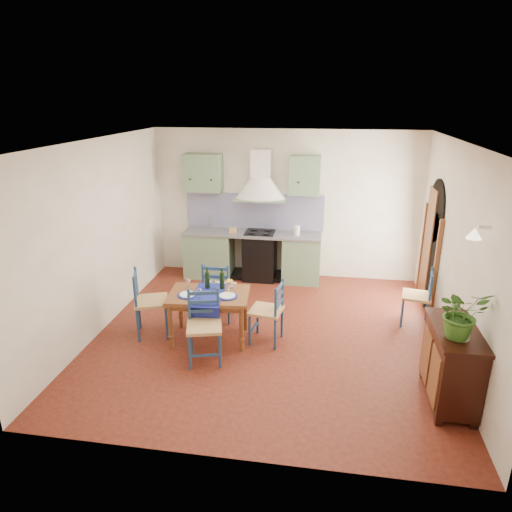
% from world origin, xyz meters
% --- Properties ---
extents(floor, '(5.00, 5.00, 0.00)m').
position_xyz_m(floor, '(0.00, 0.00, 0.00)').
color(floor, '#43180E').
rests_on(floor, ground).
extents(back_wall, '(5.00, 0.96, 2.80)m').
position_xyz_m(back_wall, '(-0.47, 2.29, 1.05)').
color(back_wall, white).
rests_on(back_wall, ground).
extents(right_wall, '(0.26, 5.00, 2.80)m').
position_xyz_m(right_wall, '(2.50, 0.28, 1.34)').
color(right_wall, white).
rests_on(right_wall, ground).
extents(left_wall, '(0.04, 5.00, 2.80)m').
position_xyz_m(left_wall, '(-2.50, 0.00, 1.40)').
color(left_wall, white).
rests_on(left_wall, ground).
extents(ceiling, '(5.00, 5.00, 0.01)m').
position_xyz_m(ceiling, '(0.00, 0.00, 2.80)').
color(ceiling, silver).
rests_on(ceiling, back_wall).
extents(dining_table, '(1.18, 0.91, 1.03)m').
position_xyz_m(dining_table, '(-0.81, -0.25, 0.63)').
color(dining_table, brown).
rests_on(dining_table, ground).
extents(chair_near, '(0.55, 0.55, 0.97)m').
position_xyz_m(chair_near, '(-0.74, -0.79, 0.50)').
color(chair_near, navy).
rests_on(chair_near, ground).
extents(chair_far, '(0.47, 0.47, 0.98)m').
position_xyz_m(chair_far, '(-0.83, 0.39, 0.51)').
color(chair_far, navy).
rests_on(chair_far, ground).
extents(chair_left, '(0.60, 0.60, 1.01)m').
position_xyz_m(chair_left, '(-1.72, -0.25, 0.52)').
color(chair_left, navy).
rests_on(chair_left, ground).
extents(chair_right, '(0.50, 0.50, 0.93)m').
position_xyz_m(chair_right, '(0.03, -0.20, 0.48)').
color(chair_right, navy).
rests_on(chair_right, ground).
extents(chair_spare, '(0.49, 0.49, 0.90)m').
position_xyz_m(chair_spare, '(2.23, 0.69, 0.47)').
color(chair_spare, navy).
rests_on(chair_spare, ground).
extents(sideboard, '(0.50, 1.05, 0.94)m').
position_xyz_m(sideboard, '(2.26, -1.21, 0.51)').
color(sideboard, black).
rests_on(sideboard, ground).
extents(potted_plant, '(0.61, 0.56, 0.56)m').
position_xyz_m(potted_plant, '(2.22, -1.39, 1.21)').
color(potted_plant, '#2F5E1C').
rests_on(potted_plant, sideboard).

